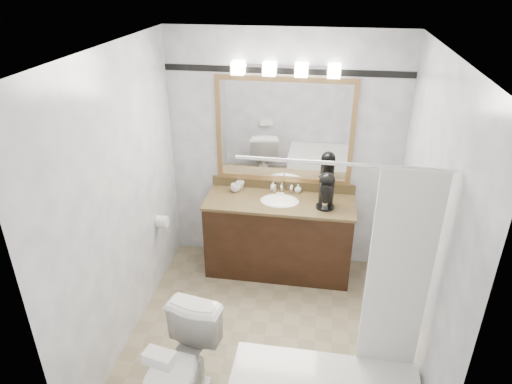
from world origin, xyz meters
TOP-DOWN VIEW (x-y plane):
  - room at (0.00, 0.00)m, footprint 2.42×2.62m
  - vanity at (0.00, 1.02)m, footprint 1.53×0.58m
  - mirror at (0.00, 1.28)m, footprint 1.40×0.04m
  - vanity_light_bar at (0.00, 1.23)m, footprint 1.02×0.14m
  - accent_stripe at (0.00, 1.29)m, footprint 2.40×0.01m
  - tp_roll at (-1.14, 0.66)m, footprint 0.11×0.12m
  - toilet at (-0.51, -0.83)m, footprint 0.55×0.81m
  - tissue_box at (-0.51, -1.12)m, footprint 0.22×0.15m
  - coffee_maker at (0.46, 0.99)m, footprint 0.18×0.23m
  - cup_left at (-0.49, 1.15)m, footprint 0.14×0.14m
  - cup_right at (-0.45, 1.23)m, footprint 0.10×0.10m
  - soap_bottle_a at (-0.09, 1.23)m, footprint 0.06×0.06m
  - soap_bottle_b at (0.17, 1.23)m, footprint 0.09×0.09m
  - soap_bar at (-0.01, 1.13)m, footprint 0.08×0.06m

SIDE VIEW (x-z plane):
  - toilet at x=-0.51m, z-range 0.00..0.76m
  - vanity at x=0.00m, z-range -0.04..0.93m
  - tp_roll at x=-1.14m, z-range 0.64..0.76m
  - tissue_box at x=-0.51m, z-range 0.76..0.84m
  - soap_bar at x=-0.01m, z-range 0.85..0.87m
  - cup_right at x=-0.45m, z-range 0.85..0.93m
  - cup_left at x=-0.49m, z-range 0.85..0.93m
  - soap_bottle_b at x=0.17m, z-range 0.85..0.94m
  - soap_bottle_a at x=-0.09m, z-range 0.85..0.95m
  - coffee_maker at x=0.46m, z-range 0.86..1.21m
  - room at x=0.00m, z-range -0.01..2.51m
  - mirror at x=0.00m, z-range 0.95..2.05m
  - accent_stripe at x=0.00m, z-range 2.07..2.13m
  - vanity_light_bar at x=0.00m, z-range 2.07..2.19m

